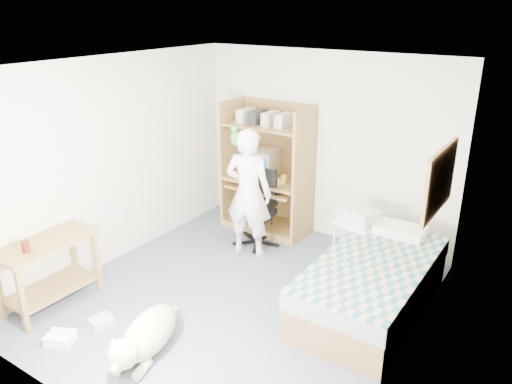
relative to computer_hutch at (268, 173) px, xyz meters
The scene contains 21 objects.
floor 2.05m from the computer_hutch, 68.06° to the right, with size 4.00×4.00×0.00m, color #495364.
wall_back 0.86m from the computer_hutch, 20.54° to the left, with size 3.60×0.02×2.50m, color silver.
wall_right 3.07m from the computer_hutch, 34.80° to the right, with size 0.02×4.00×2.50m, color silver.
wall_left 2.10m from the computer_hutch, 122.33° to the right, with size 0.02×4.00×2.50m, color silver.
ceiling 2.52m from the computer_hutch, 68.06° to the right, with size 3.60×4.00×0.02m, color white.
computer_hutch is the anchor object (origin of this frame).
bed 2.35m from the computer_hutch, 29.29° to the right, with size 1.02×2.02×0.66m.
side_desk 3.08m from the computer_hutch, 106.14° to the right, with size 0.50×1.00×0.75m.
corkboard 2.69m from the computer_hutch, 18.72° to the right, with size 0.04×0.94×0.66m.
office_chair 0.69m from the computer_hutch, 73.22° to the right, with size 0.56×0.56×0.99m.
person 0.81m from the computer_hutch, 75.33° to the right, with size 0.60×0.39×1.65m, color white.
parrot 1.03m from the computer_hutch, 89.50° to the right, with size 0.12×0.21×0.33m.
dog 3.07m from the computer_hutch, 79.41° to the right, with size 0.58×1.14×0.44m.
printer_cart 1.62m from the computer_hutch, 13.89° to the right, with size 0.59×0.52×0.59m.
printer 1.57m from the computer_hutch, 13.89° to the right, with size 0.42×0.32×0.18m, color beige.
crt_monitor 0.18m from the computer_hutch, behind, with size 0.45×0.47×0.37m.
keyboard 0.22m from the computer_hutch, 75.49° to the right, with size 0.45×0.16×0.03m, color beige.
pencil_cup 0.31m from the computer_hutch, 16.23° to the right, with size 0.08×0.08×0.12m, color yellow.
drink_glass 3.27m from the computer_hutch, 104.15° to the right, with size 0.08×0.08×0.12m, color #42150A.
floor_box_a 3.41m from the computer_hutch, 94.08° to the right, with size 0.25×0.20×0.10m, color white.
floor_box_b 3.01m from the computer_hutch, 92.87° to the right, with size 0.18×0.22×0.08m, color #B9B8B4.
Camera 1 is at (2.80, -3.81, 3.04)m, focal length 35.00 mm.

